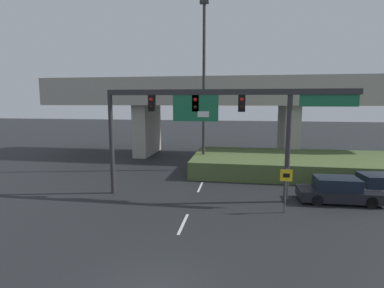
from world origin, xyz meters
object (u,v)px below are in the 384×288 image
at_px(signal_gantry, 215,112).
at_px(speed_limit_sign, 286,184).
at_px(parked_sedan_near_right, 338,191).
at_px(highway_light_pole_near, 204,84).

xyz_separation_m(signal_gantry, speed_limit_sign, (3.84, -1.79, -3.61)).
height_order(speed_limit_sign, parked_sedan_near_right, speed_limit_sign).
relative_size(highway_light_pole_near, parked_sedan_near_right, 2.98).
relative_size(signal_gantry, highway_light_pole_near, 1.05).
bearing_deg(speed_limit_sign, highway_light_pole_near, 120.46).
relative_size(speed_limit_sign, parked_sedan_near_right, 0.52).
height_order(signal_gantry, highway_light_pole_near, highway_light_pole_near).
bearing_deg(parked_sedan_near_right, signal_gantry, -177.24).
bearing_deg(signal_gantry, speed_limit_sign, -24.97).
bearing_deg(highway_light_pole_near, parked_sedan_near_right, -38.60).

